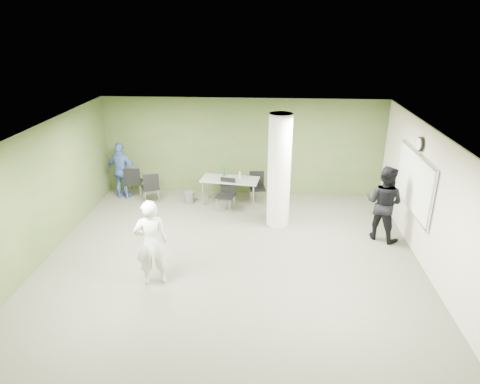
# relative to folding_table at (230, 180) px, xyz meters

# --- Properties ---
(floor) EXTENTS (8.00, 8.00, 0.00)m
(floor) POSITION_rel_folding_table_xyz_m (0.30, -3.16, -0.69)
(floor) COLOR #505140
(floor) RESTS_ON ground
(ceiling) EXTENTS (8.00, 8.00, 0.00)m
(ceiling) POSITION_rel_folding_table_xyz_m (0.30, -3.16, 2.11)
(ceiling) COLOR white
(ceiling) RESTS_ON wall_back
(wall_back) EXTENTS (8.00, 2.80, 0.02)m
(wall_back) POSITION_rel_folding_table_xyz_m (0.30, 0.84, 0.71)
(wall_back) COLOR #3F5528
(wall_back) RESTS_ON floor
(wall_left) EXTENTS (0.02, 8.00, 2.80)m
(wall_left) POSITION_rel_folding_table_xyz_m (-3.70, -3.16, 0.71)
(wall_left) COLOR #3F5528
(wall_left) RESTS_ON floor
(wall_right_cream) EXTENTS (0.02, 8.00, 2.80)m
(wall_right_cream) POSITION_rel_folding_table_xyz_m (4.30, -3.16, 0.71)
(wall_right_cream) COLOR beige
(wall_right_cream) RESTS_ON floor
(column) EXTENTS (0.56, 0.56, 2.80)m
(column) POSITION_rel_folding_table_xyz_m (1.30, -1.16, 0.71)
(column) COLOR silver
(column) RESTS_ON floor
(whiteboard) EXTENTS (0.05, 2.30, 1.30)m
(whiteboard) POSITION_rel_folding_table_xyz_m (4.23, -1.96, 0.81)
(whiteboard) COLOR silver
(whiteboard) RESTS_ON wall_right_cream
(wall_clock) EXTENTS (0.06, 0.32, 0.32)m
(wall_clock) POSITION_rel_folding_table_xyz_m (4.23, -1.96, 1.66)
(wall_clock) COLOR black
(wall_clock) RESTS_ON wall_right_cream
(folding_table) EXTENTS (1.64, 0.88, 0.99)m
(folding_table) POSITION_rel_folding_table_xyz_m (0.00, 0.00, 0.00)
(folding_table) COLOR gray
(folding_table) RESTS_ON floor
(wastebasket) EXTENTS (0.28, 0.28, 0.32)m
(wastebasket) POSITION_rel_folding_table_xyz_m (-1.15, -0.02, -0.53)
(wastebasket) COLOR #4C4C4C
(wastebasket) RESTS_ON floor
(chair_back_left) EXTENTS (0.51, 0.51, 0.93)m
(chair_back_left) POSITION_rel_folding_table_xyz_m (-2.79, 0.22, -0.15)
(chair_back_left) COLOR black
(chair_back_left) RESTS_ON floor
(chair_back_right) EXTENTS (0.58, 0.58, 0.90)m
(chair_back_right) POSITION_rel_folding_table_xyz_m (-2.19, -0.12, -0.17)
(chair_back_right) COLOR black
(chair_back_right) RESTS_ON floor
(chair_table_left) EXTENTS (0.52, 0.52, 0.86)m
(chair_table_left) POSITION_rel_folding_table_xyz_m (-0.06, -0.38, -0.19)
(chair_table_left) COLOR black
(chair_table_left) RESTS_ON floor
(chair_table_right) EXTENTS (0.48, 0.48, 0.86)m
(chair_table_right) POSITION_rel_folding_table_xyz_m (0.74, 0.23, -0.19)
(chair_table_right) COLOR black
(chair_table_right) RESTS_ON floor
(woman_white) EXTENTS (0.73, 0.59, 1.75)m
(woman_white) POSITION_rel_folding_table_xyz_m (-1.14, -3.95, 0.18)
(woman_white) COLOR silver
(woman_white) RESTS_ON floor
(man_black) EXTENTS (1.10, 1.05, 1.78)m
(man_black) POSITION_rel_folding_table_xyz_m (3.70, -1.77, 0.20)
(man_black) COLOR black
(man_black) RESTS_ON floor
(man_blue) EXTENTS (1.01, 0.58, 1.63)m
(man_blue) POSITION_rel_folding_table_xyz_m (-3.10, 0.24, 0.12)
(man_blue) COLOR #415CA1
(man_blue) RESTS_ON floor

